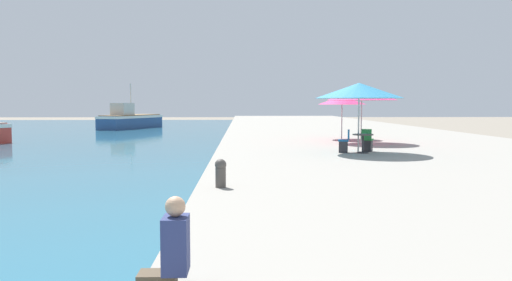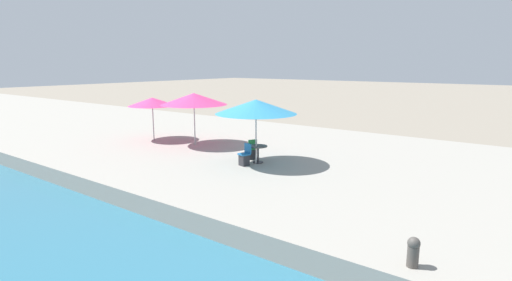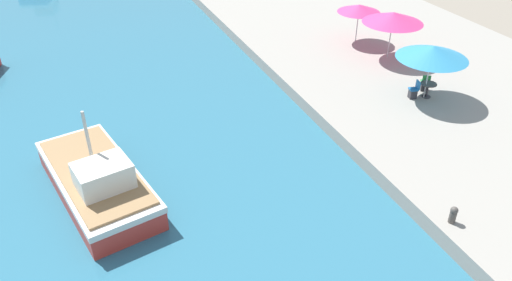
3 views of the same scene
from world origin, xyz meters
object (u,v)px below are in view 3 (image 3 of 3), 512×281
cafe_umbrella_pink (433,52)px  cafe_chair_left (425,85)px  mooring_bollard (453,214)px  cafe_chair_right (413,92)px  cafe_umbrella_white (393,17)px  cafe_umbrella_striped (359,8)px  cafe_table (428,87)px  fishing_boat_near (97,180)px

cafe_umbrella_pink → cafe_chair_left: bearing=51.7°
mooring_bollard → cafe_chair_right: bearing=60.8°
cafe_umbrella_pink → cafe_chair_left: size_ratio=3.73×
cafe_umbrella_white → cafe_umbrella_striped: (-0.38, 2.86, -0.28)m
cafe_table → cafe_umbrella_striped: bearing=84.6°
cafe_umbrella_white → cafe_chair_left: (-0.78, -4.30, -2.07)m
cafe_umbrella_pink → cafe_umbrella_striped: bearing=83.2°
cafe_chair_left → cafe_table: bearing=-90.0°
cafe_umbrella_white → cafe_chair_right: (-1.82, -4.77, -2.07)m
cafe_umbrella_pink → cafe_table: (0.19, 0.03, -1.89)m
cafe_umbrella_white → mooring_bollard: size_ratio=5.23×
cafe_umbrella_striped → cafe_chair_right: 7.97m
cafe_table → mooring_bollard: 9.46m
cafe_umbrella_white → cafe_chair_right: cafe_umbrella_white is taller
cafe_table → cafe_chair_right: bearing=166.4°
cafe_umbrella_striped → mooring_bollard: (-5.95, -15.70, -1.77)m
cafe_table → cafe_chair_left: size_ratio=0.88×
cafe_umbrella_white → mooring_bollard: 14.46m
fishing_boat_near → cafe_table: bearing=-8.4°
cafe_chair_right → mooring_bollard: (-4.50, -8.07, 0.02)m
fishing_boat_near → cafe_umbrella_white: bearing=7.1°
cafe_umbrella_pink → mooring_bollard: 9.56m
cafe_umbrella_striped → cafe_chair_left: 7.39m
fishing_boat_near → cafe_umbrella_striped: (16.89, 8.77, 2.03)m
cafe_umbrella_striped → cafe_chair_right: cafe_umbrella_striped is taller
cafe_chair_left → cafe_chair_right: size_ratio=1.00×
mooring_bollard → fishing_boat_near: bearing=147.6°
fishing_boat_near → cafe_chair_left: (16.49, 1.60, 0.24)m
cafe_umbrella_white → cafe_table: cafe_umbrella_white is taller
mooring_bollard → cafe_umbrella_striped: bearing=69.3°
cafe_umbrella_pink → mooring_bollard: bearing=-122.5°
cafe_chair_right → cafe_chair_left: bearing=-52.3°
fishing_boat_near → cafe_chair_left: size_ratio=7.95×
mooring_bollard → cafe_chair_left: bearing=57.0°
cafe_chair_left → cafe_chair_right: 1.14m
cafe_umbrella_striped → cafe_umbrella_pink: bearing=-96.8°
cafe_umbrella_striped → cafe_chair_left: cafe_umbrella_striped is taller
fishing_boat_near → cafe_umbrella_striped: fishing_boat_near is taller
cafe_table → fishing_boat_near: bearing=-176.6°
cafe_chair_right → cafe_umbrella_striped: bearing=2.9°
cafe_chair_left → cafe_chair_right: (-1.04, -0.47, 0.00)m
cafe_table → cafe_chair_right: cafe_chair_right is taller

